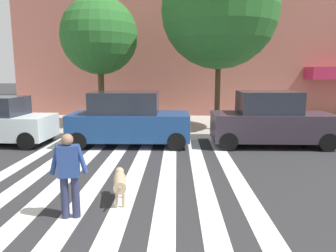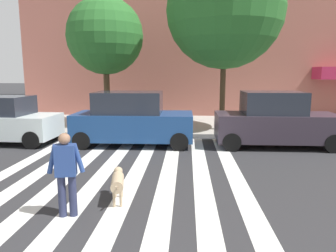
{
  "view_description": "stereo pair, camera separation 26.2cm",
  "coord_description": "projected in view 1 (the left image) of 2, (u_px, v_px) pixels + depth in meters",
  "views": [
    {
      "loc": [
        0.79,
        -1.11,
        2.73
      ],
      "look_at": [
        0.57,
        6.78,
        1.41
      ],
      "focal_mm": 33.51,
      "sensor_mm": 36.0,
      "label": 1
    },
    {
      "loc": [
        1.05,
        -1.09,
        2.73
      ],
      "look_at": [
        0.57,
        6.78,
        1.41
      ],
      "focal_mm": 33.51,
      "sensor_mm": 36.0,
      "label": 2
    }
  ],
  "objects": [
    {
      "name": "crosswalk_stripes",
      "position": [
        111.0,
        187.0,
        7.6
      ],
      "size": [
        6.75,
        11.6,
        0.01
      ],
      "color": "silver",
      "rests_on": "ground_plane"
    },
    {
      "name": "sidewalk_far",
      "position": [
        162.0,
        124.0,
        16.54
      ],
      "size": [
        80.0,
        6.0,
        0.15
      ],
      "primitive_type": "cube",
      "color": "#AEAAA2",
      "rests_on": "ground_plane"
    },
    {
      "name": "dog_on_leash",
      "position": [
        120.0,
        182.0,
        6.69
      ],
      "size": [
        0.39,
        1.14,
        0.65
      ],
      "color": "tan",
      "rests_on": "ground_plane"
    },
    {
      "name": "parked_car_behind_first",
      "position": [
        129.0,
        120.0,
        11.99
      ],
      "size": [
        4.52,
        2.05,
        2.04
      ],
      "color": "navy",
      "rests_on": "ground_plane"
    },
    {
      "name": "pedestrian_dog_walker",
      "position": [
        69.0,
        171.0,
        5.87
      ],
      "size": [
        0.71,
        0.3,
        1.64
      ],
      "color": "#282D4C",
      "rests_on": "ground_plane"
    },
    {
      "name": "street_tree_middle",
      "position": [
        220.0,
        10.0,
        13.83
      ],
      "size": [
        5.18,
        5.18,
        7.94
      ],
      "color": "#4C3823",
      "rests_on": "sidewalk_far"
    },
    {
      "name": "street_tree_nearest",
      "position": [
        99.0,
        36.0,
        14.97
      ],
      "size": [
        3.68,
        3.68,
        6.21
      ],
      "color": "#4C3823",
      "rests_on": "sidewalk_far"
    },
    {
      "name": "parked_car_third_in_line",
      "position": [
        271.0,
        121.0,
        11.85
      ],
      "size": [
        4.47,
        1.91,
        2.07
      ],
      "color": "#352C38",
      "rests_on": "ground_plane"
    },
    {
      "name": "ground_plane",
      "position": [
        144.0,
        188.0,
        7.58
      ],
      "size": [
        160.0,
        160.0,
        0.0
      ],
      "primitive_type": "plane",
      "color": "#2B2B2D"
    }
  ]
}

